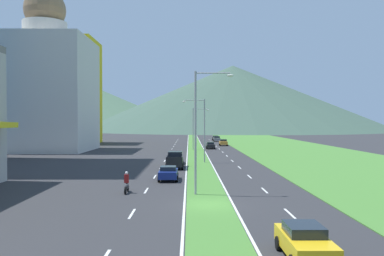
% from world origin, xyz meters
% --- Properties ---
extents(ground_plane, '(600.00, 600.00, 0.00)m').
position_xyz_m(ground_plane, '(0.00, 0.00, 0.00)').
color(ground_plane, '#2D2D30').
extents(grass_median, '(3.20, 240.00, 0.06)m').
position_xyz_m(grass_median, '(0.00, 60.00, 0.03)').
color(grass_median, '#477F33').
rests_on(grass_median, ground_plane).
extents(grass_verge_right, '(24.00, 240.00, 0.06)m').
position_xyz_m(grass_verge_right, '(20.60, 60.00, 0.03)').
color(grass_verge_right, '#477F33').
rests_on(grass_verge_right, ground_plane).
extents(lane_dash_left_2, '(0.16, 2.80, 0.01)m').
position_xyz_m(lane_dash_left_2, '(-5.10, -2.60, 0.01)').
color(lane_dash_left_2, silver).
rests_on(lane_dash_left_2, ground_plane).
extents(lane_dash_left_3, '(0.16, 2.80, 0.01)m').
position_xyz_m(lane_dash_left_3, '(-5.10, 6.10, 0.01)').
color(lane_dash_left_3, silver).
rests_on(lane_dash_left_3, ground_plane).
extents(lane_dash_left_4, '(0.16, 2.80, 0.01)m').
position_xyz_m(lane_dash_left_4, '(-5.10, 14.81, 0.01)').
color(lane_dash_left_4, silver).
rests_on(lane_dash_left_4, ground_plane).
extents(lane_dash_left_5, '(0.16, 2.80, 0.01)m').
position_xyz_m(lane_dash_left_5, '(-5.10, 23.51, 0.01)').
color(lane_dash_left_5, silver).
rests_on(lane_dash_left_5, ground_plane).
extents(lane_dash_left_6, '(0.16, 2.80, 0.01)m').
position_xyz_m(lane_dash_left_6, '(-5.10, 32.21, 0.01)').
color(lane_dash_left_6, silver).
rests_on(lane_dash_left_6, ground_plane).
extents(lane_dash_left_7, '(0.16, 2.80, 0.01)m').
position_xyz_m(lane_dash_left_7, '(-5.10, 40.91, 0.01)').
color(lane_dash_left_7, silver).
rests_on(lane_dash_left_7, ground_plane).
extents(lane_dash_left_8, '(0.16, 2.80, 0.01)m').
position_xyz_m(lane_dash_left_8, '(-5.10, 49.61, 0.01)').
color(lane_dash_left_8, silver).
rests_on(lane_dash_left_8, ground_plane).
extents(lane_dash_left_9, '(0.16, 2.80, 0.01)m').
position_xyz_m(lane_dash_left_9, '(-5.10, 58.31, 0.01)').
color(lane_dash_left_9, silver).
rests_on(lane_dash_left_9, ground_plane).
extents(lane_dash_left_10, '(0.16, 2.80, 0.01)m').
position_xyz_m(lane_dash_left_10, '(-5.10, 67.02, 0.01)').
color(lane_dash_left_10, silver).
rests_on(lane_dash_left_10, ground_plane).
extents(lane_dash_left_11, '(0.16, 2.80, 0.01)m').
position_xyz_m(lane_dash_left_11, '(-5.10, 75.72, 0.01)').
color(lane_dash_left_11, silver).
rests_on(lane_dash_left_11, ground_plane).
extents(lane_dash_left_12, '(0.16, 2.80, 0.01)m').
position_xyz_m(lane_dash_left_12, '(-5.10, 84.42, 0.01)').
color(lane_dash_left_12, silver).
rests_on(lane_dash_left_12, ground_plane).
extents(lane_dash_left_13, '(0.16, 2.80, 0.01)m').
position_xyz_m(lane_dash_left_13, '(-5.10, 93.12, 0.01)').
color(lane_dash_left_13, silver).
rests_on(lane_dash_left_13, ground_plane).
extents(lane_dash_left_14, '(0.16, 2.80, 0.01)m').
position_xyz_m(lane_dash_left_14, '(-5.10, 101.82, 0.01)').
color(lane_dash_left_14, silver).
rests_on(lane_dash_left_14, ground_plane).
extents(lane_dash_right_2, '(0.16, 2.80, 0.01)m').
position_xyz_m(lane_dash_right_2, '(5.10, -2.60, 0.01)').
color(lane_dash_right_2, silver).
rests_on(lane_dash_right_2, ground_plane).
extents(lane_dash_right_3, '(0.16, 2.80, 0.01)m').
position_xyz_m(lane_dash_right_3, '(5.10, 6.10, 0.01)').
color(lane_dash_right_3, silver).
rests_on(lane_dash_right_3, ground_plane).
extents(lane_dash_right_4, '(0.16, 2.80, 0.01)m').
position_xyz_m(lane_dash_right_4, '(5.10, 14.81, 0.01)').
color(lane_dash_right_4, silver).
rests_on(lane_dash_right_4, ground_plane).
extents(lane_dash_right_5, '(0.16, 2.80, 0.01)m').
position_xyz_m(lane_dash_right_5, '(5.10, 23.51, 0.01)').
color(lane_dash_right_5, silver).
rests_on(lane_dash_right_5, ground_plane).
extents(lane_dash_right_6, '(0.16, 2.80, 0.01)m').
position_xyz_m(lane_dash_right_6, '(5.10, 32.21, 0.01)').
color(lane_dash_right_6, silver).
rests_on(lane_dash_right_6, ground_plane).
extents(lane_dash_right_7, '(0.16, 2.80, 0.01)m').
position_xyz_m(lane_dash_right_7, '(5.10, 40.91, 0.01)').
color(lane_dash_right_7, silver).
rests_on(lane_dash_right_7, ground_plane).
extents(lane_dash_right_8, '(0.16, 2.80, 0.01)m').
position_xyz_m(lane_dash_right_8, '(5.10, 49.61, 0.01)').
color(lane_dash_right_8, silver).
rests_on(lane_dash_right_8, ground_plane).
extents(lane_dash_right_9, '(0.16, 2.80, 0.01)m').
position_xyz_m(lane_dash_right_9, '(5.10, 58.31, 0.01)').
color(lane_dash_right_9, silver).
rests_on(lane_dash_right_9, ground_plane).
extents(lane_dash_right_10, '(0.16, 2.80, 0.01)m').
position_xyz_m(lane_dash_right_10, '(5.10, 67.02, 0.01)').
color(lane_dash_right_10, silver).
rests_on(lane_dash_right_10, ground_plane).
extents(lane_dash_right_11, '(0.16, 2.80, 0.01)m').
position_xyz_m(lane_dash_right_11, '(5.10, 75.72, 0.01)').
color(lane_dash_right_11, silver).
rests_on(lane_dash_right_11, ground_plane).
extents(lane_dash_right_12, '(0.16, 2.80, 0.01)m').
position_xyz_m(lane_dash_right_12, '(5.10, 84.42, 0.01)').
color(lane_dash_right_12, silver).
rests_on(lane_dash_right_12, ground_plane).
extents(lane_dash_right_13, '(0.16, 2.80, 0.01)m').
position_xyz_m(lane_dash_right_13, '(5.10, 93.12, 0.01)').
color(lane_dash_right_13, silver).
rests_on(lane_dash_right_13, ground_plane).
extents(lane_dash_right_14, '(0.16, 2.80, 0.01)m').
position_xyz_m(lane_dash_right_14, '(5.10, 101.82, 0.01)').
color(lane_dash_right_14, silver).
rests_on(lane_dash_right_14, ground_plane).
extents(edge_line_median_left, '(0.16, 240.00, 0.01)m').
position_xyz_m(edge_line_median_left, '(-1.75, 60.00, 0.01)').
color(edge_line_median_left, silver).
rests_on(edge_line_median_left, ground_plane).
extents(edge_line_median_right, '(0.16, 240.00, 0.01)m').
position_xyz_m(edge_line_median_right, '(1.75, 60.00, 0.01)').
color(edge_line_median_right, silver).
rests_on(edge_line_median_right, ground_plane).
extents(domed_building, '(17.97, 17.97, 32.65)m').
position_xyz_m(domed_building, '(-30.57, 53.56, 12.95)').
color(domed_building, silver).
rests_on(domed_building, ground_plane).
extents(midrise_colored, '(15.51, 15.51, 27.73)m').
position_xyz_m(midrise_colored, '(-34.09, 79.73, 13.87)').
color(midrise_colored, yellow).
rests_on(midrise_colored, ground_plane).
extents(hill_far_left, '(173.54, 173.54, 37.08)m').
position_xyz_m(hill_far_left, '(-85.25, 280.35, 18.54)').
color(hill_far_left, '#47664C').
rests_on(hill_far_left, ground_plane).
extents(hill_far_center, '(203.92, 203.92, 43.73)m').
position_xyz_m(hill_far_center, '(28.19, 244.99, 21.86)').
color(hill_far_center, '#3D5647').
rests_on(hill_far_center, ground_plane).
extents(hill_far_right, '(177.89, 177.89, 30.36)m').
position_xyz_m(hill_far_right, '(58.91, 283.03, 15.18)').
color(hill_far_right, '#3D5647').
rests_on(hill_far_right, ground_plane).
extents(street_lamp_near, '(3.17, 0.28, 10.00)m').
position_xyz_m(street_lamp_near, '(-0.57, 3.93, 5.74)').
color(street_lamp_near, '#99999E').
rests_on(street_lamp_near, ground_plane).
extents(street_lamp_mid, '(3.25, 0.37, 9.15)m').
position_xyz_m(street_lamp_mid, '(0.43, 29.40, 5.30)').
color(street_lamp_mid, '#99999E').
rests_on(street_lamp_mid, ground_plane).
extents(street_lamp_far, '(3.40, 0.46, 8.68)m').
position_xyz_m(street_lamp_far, '(-0.18, 54.94, 5.08)').
color(street_lamp_far, '#99999E').
rests_on(street_lamp_far, ground_plane).
extents(car_0, '(2.00, 4.06, 1.58)m').
position_xyz_m(car_0, '(6.79, 90.35, 0.80)').
color(car_0, slate).
rests_on(car_0, ground_plane).
extents(car_1, '(1.92, 4.19, 1.49)m').
position_xyz_m(car_1, '(3.58, -11.25, 0.77)').
color(car_1, yellow).
rests_on(car_1, ground_plane).
extents(car_2, '(1.96, 4.07, 1.57)m').
position_xyz_m(car_2, '(6.96, 70.13, 0.80)').
color(car_2, '#C6842D').
rests_on(car_2, ground_plane).
extents(car_3, '(1.96, 4.07, 1.44)m').
position_xyz_m(car_3, '(-3.51, 12.17, 0.75)').
color(car_3, navy).
rests_on(car_3, ground_plane).
extents(car_4, '(2.02, 4.65, 1.52)m').
position_xyz_m(car_4, '(6.86, 97.19, 0.79)').
color(car_4, black).
rests_on(car_4, ground_plane).
extents(car_5, '(1.87, 4.50, 1.46)m').
position_xyz_m(car_5, '(3.22, 59.16, 0.75)').
color(car_5, black).
rests_on(car_5, ground_plane).
extents(car_6, '(1.90, 4.32, 1.43)m').
position_xyz_m(car_6, '(-3.22, 28.29, 0.73)').
color(car_6, '#C6842D').
rests_on(car_6, ground_plane).
extents(pickup_truck_0, '(2.18, 5.40, 2.00)m').
position_xyz_m(pickup_truck_0, '(-3.23, 23.07, 0.98)').
color(pickup_truck_0, black).
rests_on(pickup_truck_0, ground_plane).
extents(motorcycle_rider, '(0.36, 2.00, 1.80)m').
position_xyz_m(motorcycle_rider, '(-6.62, 4.99, 0.75)').
color(motorcycle_rider, black).
rests_on(motorcycle_rider, ground_plane).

